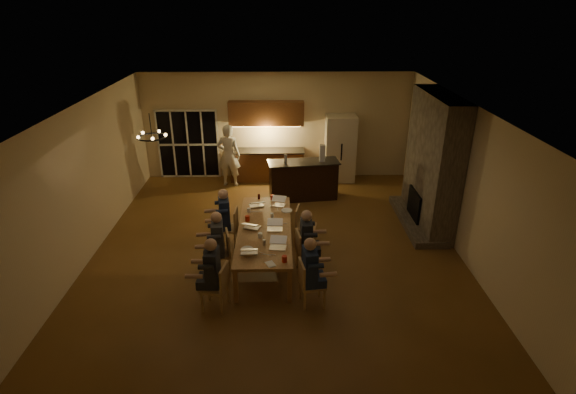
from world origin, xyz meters
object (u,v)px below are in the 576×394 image
(person_left_near, at_px, (213,273))
(laptop_d, at_px, (275,225))
(person_left_far, at_px, (225,218))
(plate_left, at_px, (247,249))
(standing_person, at_px, (229,156))
(laptop_c, at_px, (252,223))
(person_right_near, at_px, (310,273))
(can_cola, at_px, (259,197))
(chandelier, at_px, (152,137))
(laptop_b, at_px, (278,243))
(mug_mid, at_px, (272,215))
(chair_left_mid, at_px, (219,253))
(mug_front, at_px, (260,235))
(laptop_e, at_px, (256,201))
(person_right_mid, at_px, (306,242))
(laptop_a, at_px, (249,247))
(bar_bottle, at_px, (286,159))
(can_silver, at_px, (264,242))
(plate_far, at_px, (287,210))
(person_left_mid, at_px, (218,243))
(chair_right_far, at_px, (306,226))
(bar_blender, at_px, (322,153))
(chair_left_near, at_px, (214,287))
(redcup_far, at_px, (272,197))
(bar_island, at_px, (303,180))
(refrigerator, at_px, (340,148))
(mug_back, at_px, (249,210))
(redcup_mid, at_px, (247,218))
(chair_right_mid, at_px, (308,251))
(laptop_f, at_px, (278,201))
(chair_left_far, at_px, (228,228))
(plate_near, at_px, (279,239))
(chair_right_near, at_px, (312,283))

(person_left_near, bearing_deg, laptop_d, 146.56)
(person_left_far, height_order, plate_left, person_left_far)
(standing_person, bearing_deg, laptop_c, 111.09)
(person_right_near, bearing_deg, can_cola, 10.75)
(chandelier, height_order, can_cola, chandelier)
(laptop_b, xyz_separation_m, mug_mid, (-0.13, 1.31, -0.06))
(chair_left_mid, bearing_deg, laptop_c, 115.19)
(chair_left_mid, distance_m, mug_front, 0.92)
(laptop_c, bearing_deg, laptop_e, -72.58)
(person_left_far, bearing_deg, person_right_mid, 48.30)
(laptop_a, relative_size, plate_left, 1.31)
(plate_left, bearing_deg, bar_bottle, 78.74)
(can_silver, distance_m, plate_far, 1.60)
(person_left_near, xyz_separation_m, person_left_mid, (-0.04, 1.05, 0.00))
(chair_right_far, bearing_deg, laptop_e, 79.37)
(laptop_a, bearing_deg, mug_front, -109.82)
(bar_blender, bearing_deg, chandelier, -138.44)
(chair_left_near, xyz_separation_m, person_left_near, (-0.02, 0.06, 0.24))
(redcup_far, distance_m, can_silver, 2.15)
(laptop_d, bearing_deg, bar_island, 79.89)
(plate_far, bearing_deg, refrigerator, 66.18)
(person_left_far, distance_m, standing_person, 3.62)
(mug_back, bearing_deg, laptop_b, -67.56)
(can_cola, xyz_separation_m, bar_bottle, (0.66, 1.60, 0.39))
(mug_front, height_order, redcup_mid, redcup_mid)
(chair_right_mid, height_order, laptop_f, laptop_f)
(chair_left_far, height_order, standing_person, standing_person)
(chair_left_near, xyz_separation_m, chandelier, (-1.22, 1.55, 2.31))
(person_left_mid, xyz_separation_m, mug_back, (0.54, 1.28, 0.11))
(can_silver, height_order, plate_near, can_silver)
(redcup_far, bearing_deg, chair_left_far, -140.31)
(redcup_mid, xyz_separation_m, bar_blender, (1.85, 2.89, 0.50))
(chair_right_near, relative_size, redcup_mid, 7.42)
(chandelier, xyz_separation_m, plate_left, (1.77, -0.80, -1.99))
(chair_right_far, height_order, can_cola, chair_right_far)
(redcup_mid, height_order, can_silver, same)
(chair_right_far, distance_m, can_cola, 1.42)
(laptop_a, relative_size, plate_near, 1.29)
(chair_left_mid, distance_m, plate_far, 1.93)
(laptop_b, height_order, plate_near, laptop_b)
(mug_back, distance_m, redcup_mid, 0.42)
(person_left_mid, bearing_deg, refrigerator, 143.17)
(standing_person, distance_m, bar_blender, 2.84)
(person_right_mid, bearing_deg, bar_island, -3.83)
(redcup_far, xyz_separation_m, plate_near, (0.16, -1.92, -0.05))
(redcup_mid, bearing_deg, mug_back, 89.11)
(redcup_far, bearing_deg, chair_right_far, -45.82)
(mug_mid, height_order, bar_bottle, bar_bottle)
(laptop_b, distance_m, laptop_f, 1.93)
(person_left_far, height_order, mug_front, person_left_far)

